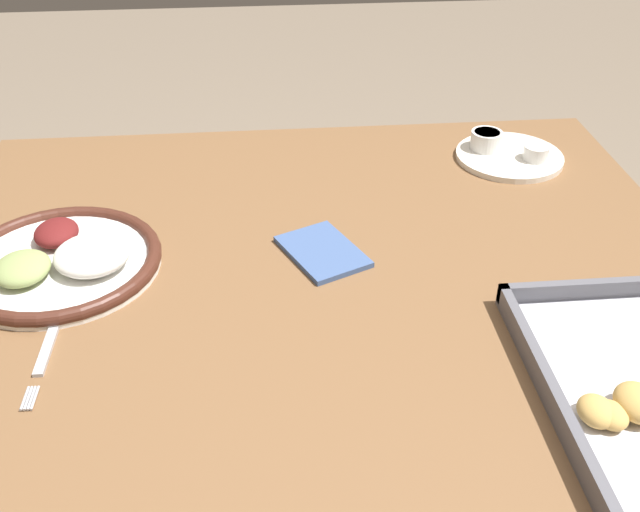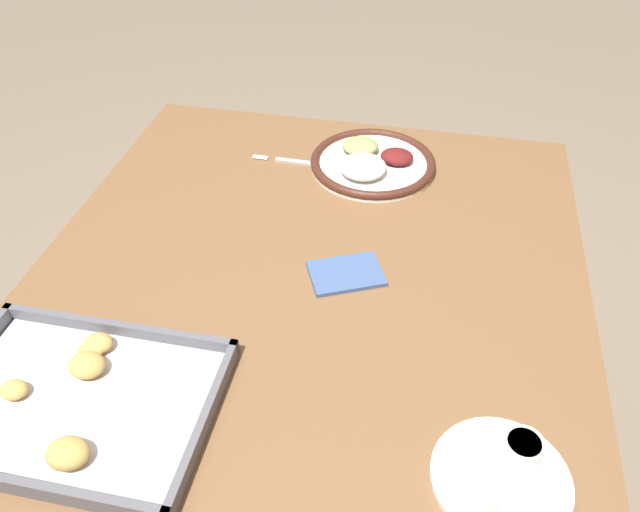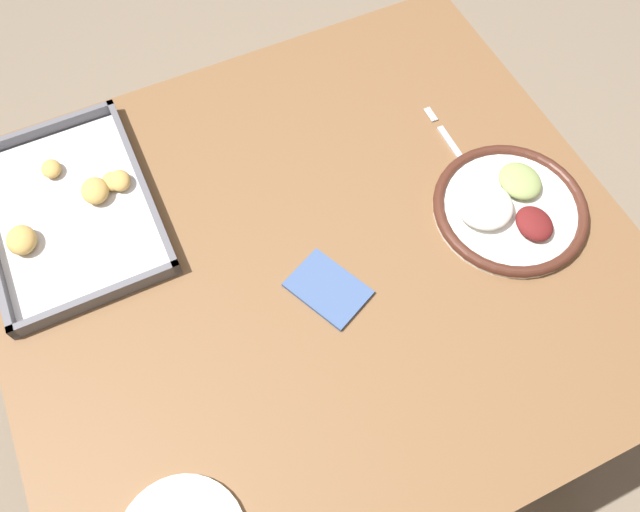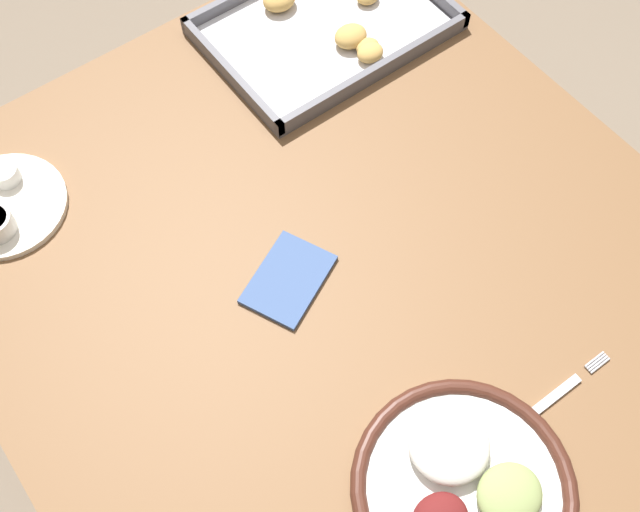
# 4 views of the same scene
# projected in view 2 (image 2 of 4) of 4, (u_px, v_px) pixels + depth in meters

# --- Properties ---
(ground_plane) EXTENTS (8.00, 8.00, 0.00)m
(ground_plane) POSITION_uv_depth(u_px,v_px,m) (312.00, 480.00, 1.61)
(ground_plane) COLOR #7A6B59
(dining_table) EXTENTS (0.98, 1.08, 0.74)m
(dining_table) POSITION_uv_depth(u_px,v_px,m) (310.00, 308.00, 1.20)
(dining_table) COLOR brown
(dining_table) RESTS_ON ground_plane
(dinner_plate) EXTENTS (0.28, 0.28, 0.05)m
(dinner_plate) POSITION_uv_depth(u_px,v_px,m) (372.00, 162.00, 1.36)
(dinner_plate) COLOR white
(dinner_plate) RESTS_ON dining_table
(fork) EXTENTS (0.19, 0.02, 0.00)m
(fork) POSITION_uv_depth(u_px,v_px,m) (300.00, 162.00, 1.39)
(fork) COLOR #B2B2B7
(fork) RESTS_ON dining_table
(saucer_plate) EXTENTS (0.18, 0.18, 0.04)m
(saucer_plate) POSITION_uv_depth(u_px,v_px,m) (504.00, 474.00, 0.81)
(saucer_plate) COLOR white
(saucer_plate) RESTS_ON dining_table
(baking_tray) EXTENTS (0.40, 0.28, 0.04)m
(baking_tray) POSITION_uv_depth(u_px,v_px,m) (78.00, 400.00, 0.89)
(baking_tray) COLOR #595960
(baking_tray) RESTS_ON dining_table
(napkin) EXTENTS (0.15, 0.13, 0.01)m
(napkin) POSITION_uv_depth(u_px,v_px,m) (346.00, 274.00, 1.11)
(napkin) COLOR #3F598C
(napkin) RESTS_ON dining_table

